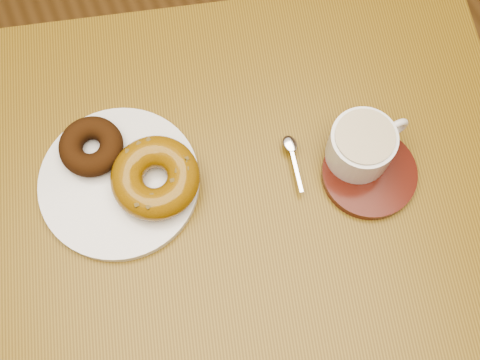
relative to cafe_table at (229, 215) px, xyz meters
name	(u,v)px	position (x,y,z in m)	size (l,w,h in m)	color
ground	(109,229)	(-0.26, 0.28, -0.67)	(6.00, 6.00, 0.00)	brown
cafe_table	(229,215)	(0.00, 0.00, 0.00)	(0.98, 0.83, 0.79)	brown
donut_plate	(119,182)	(-0.14, 0.07, 0.13)	(0.23, 0.23, 0.01)	silver
donut_cinnamon	(91,146)	(-0.15, 0.12, 0.16)	(0.09, 0.09, 0.03)	black
donut_caramel	(155,178)	(-0.09, 0.04, 0.16)	(0.14, 0.14, 0.05)	#7B540D
saucer	(369,173)	(0.19, -0.06, 0.13)	(0.13, 0.13, 0.01)	#3C0F08
coffee_cup	(362,145)	(0.19, -0.03, 0.17)	(0.12, 0.09, 0.06)	silver
teaspoon	(291,149)	(0.11, 0.02, 0.14)	(0.03, 0.09, 0.01)	silver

